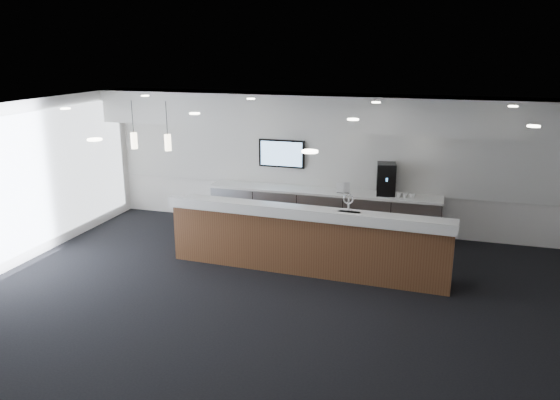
% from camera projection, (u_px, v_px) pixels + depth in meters
% --- Properties ---
extents(ground, '(10.00, 10.00, 0.00)m').
position_uv_depth(ground, '(271.00, 303.00, 8.68)').
color(ground, black).
rests_on(ground, ground).
extents(ceiling, '(10.00, 8.00, 0.02)m').
position_uv_depth(ceiling, '(271.00, 114.00, 7.86)').
color(ceiling, black).
rests_on(ceiling, back_wall).
extents(back_wall, '(10.00, 0.02, 3.00)m').
position_uv_depth(back_wall, '(327.00, 162.00, 11.96)').
color(back_wall, white).
rests_on(back_wall, ground).
extents(left_wall, '(0.02, 8.00, 3.00)m').
position_uv_depth(left_wall, '(3.00, 189.00, 9.67)').
color(left_wall, white).
rests_on(left_wall, ground).
extents(soffit_bulkhead, '(10.00, 0.90, 0.70)m').
position_uv_depth(soffit_bulkhead, '(323.00, 112.00, 11.23)').
color(soffit_bulkhead, silver).
rests_on(soffit_bulkhead, back_wall).
extents(alcove_panel, '(9.80, 0.06, 1.40)m').
position_uv_depth(alcove_panel, '(326.00, 158.00, 11.90)').
color(alcove_panel, silver).
rests_on(alcove_panel, back_wall).
extents(window_blinds_wall, '(0.04, 7.36, 2.55)m').
position_uv_depth(window_blinds_wall, '(5.00, 190.00, 9.65)').
color(window_blinds_wall, silver).
rests_on(window_blinds_wall, left_wall).
extents(back_credenza, '(5.06, 0.66, 0.95)m').
position_uv_depth(back_credenza, '(322.00, 211.00, 11.90)').
color(back_credenza, '#9EA0A7').
rests_on(back_credenza, ground).
extents(wall_tv, '(1.05, 0.08, 0.62)m').
position_uv_depth(wall_tv, '(282.00, 154.00, 12.11)').
color(wall_tv, black).
rests_on(wall_tv, back_wall).
extents(pendant_left, '(0.12, 0.12, 0.30)m').
position_uv_depth(pendant_left, '(153.00, 147.00, 9.47)').
color(pendant_left, beige).
rests_on(pendant_left, ceiling).
extents(pendant_right, '(0.12, 0.12, 0.30)m').
position_uv_depth(pendant_right, '(118.00, 145.00, 9.67)').
color(pendant_right, beige).
rests_on(pendant_right, ceiling).
extents(ceiling_can_lights, '(7.00, 5.00, 0.02)m').
position_uv_depth(ceiling_can_lights, '(271.00, 116.00, 7.87)').
color(ceiling_can_lights, silver).
rests_on(ceiling_can_lights, ceiling).
extents(service_counter, '(5.17, 1.05, 1.49)m').
position_uv_depth(service_counter, '(307.00, 240.00, 9.86)').
color(service_counter, '#59331D').
rests_on(service_counter, ground).
extents(coffee_machine, '(0.44, 0.53, 0.67)m').
position_uv_depth(coffee_machine, '(386.00, 179.00, 11.35)').
color(coffee_machine, black).
rests_on(coffee_machine, back_credenza).
extents(info_sign_left, '(0.17, 0.07, 0.24)m').
position_uv_depth(info_sign_left, '(346.00, 188.00, 11.52)').
color(info_sign_left, silver).
rests_on(info_sign_left, back_credenza).
extents(info_sign_right, '(0.16, 0.03, 0.21)m').
position_uv_depth(info_sign_right, '(340.00, 188.00, 11.53)').
color(info_sign_right, silver).
rests_on(info_sign_right, back_credenza).
extents(cup_0, '(0.11, 0.11, 0.10)m').
position_uv_depth(cup_0, '(412.00, 196.00, 11.14)').
color(cup_0, white).
rests_on(cup_0, back_credenza).
extents(cup_1, '(0.15, 0.15, 0.10)m').
position_uv_depth(cup_1, '(405.00, 195.00, 11.18)').
color(cup_1, white).
rests_on(cup_1, back_credenza).
extents(cup_2, '(0.13, 0.13, 0.10)m').
position_uv_depth(cup_2, '(398.00, 195.00, 11.22)').
color(cup_2, white).
rests_on(cup_2, back_credenza).
extents(cup_3, '(0.14, 0.14, 0.10)m').
position_uv_depth(cup_3, '(392.00, 194.00, 11.26)').
color(cup_3, white).
rests_on(cup_3, back_credenza).
extents(cup_4, '(0.15, 0.15, 0.10)m').
position_uv_depth(cup_4, '(385.00, 194.00, 11.30)').
color(cup_4, white).
rests_on(cup_4, back_credenza).
extents(cup_5, '(0.12, 0.12, 0.10)m').
position_uv_depth(cup_5, '(378.00, 193.00, 11.33)').
color(cup_5, white).
rests_on(cup_5, back_credenza).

